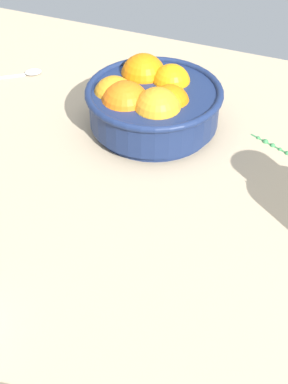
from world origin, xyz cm
name	(u,v)px	position (x,y,z in cm)	size (l,w,h in cm)	color
ground_plane	(128,218)	(0.00, 0.00, -1.50)	(124.01, 106.01, 3.00)	tan
fruit_bowl	(150,102)	(-4.89, 20.69, 4.79)	(22.71, 22.71, 10.10)	navy
spoon	(17,74)	(-35.13, 26.71, 0.43)	(12.69, 9.86, 1.00)	silver
herb_sprig_0	(273,145)	(15.75, 23.17, 0.27)	(8.10, 3.80, 1.00)	#368247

